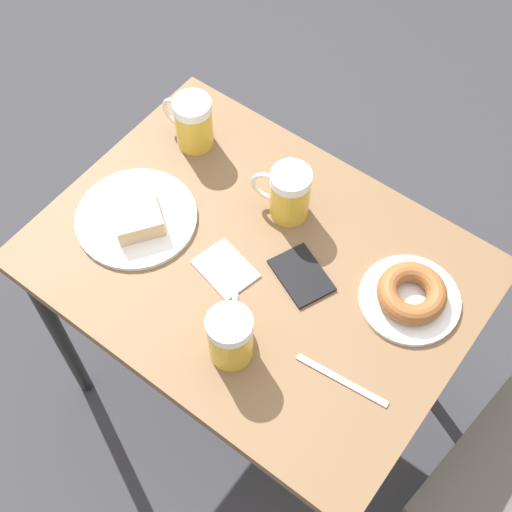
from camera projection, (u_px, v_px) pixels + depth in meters
The scene contains 10 objects.
ground_plane at pixel (256, 390), 2.06m from camera, with size 8.00×8.00×0.00m, color #333338.
table at pixel (256, 280), 1.52m from camera, with size 0.65×0.88×0.72m.
plate_with_cake at pixel (136, 214), 1.49m from camera, with size 0.26×0.26×0.05m.
plate_with_donut at pixel (411, 295), 1.39m from camera, with size 0.20×0.20×0.05m.
beer_mug_left at pixel (231, 336), 1.30m from camera, with size 0.12×0.09×0.13m.
beer_mug_center at pixel (192, 122), 1.57m from camera, with size 0.09×0.13×0.13m.
beer_mug_right at pixel (289, 193), 1.47m from camera, with size 0.09×0.13×0.13m.
napkin_folded at pixel (225, 269), 1.44m from camera, with size 0.11×0.14×0.00m.
fork at pixel (342, 380), 1.32m from camera, with size 0.03×0.19×0.00m.
passport_near_edge at pixel (301, 275), 1.43m from camera, with size 0.13×0.15×0.01m.
Camera 1 is at (0.60, 0.46, 1.96)m, focal length 50.00 mm.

